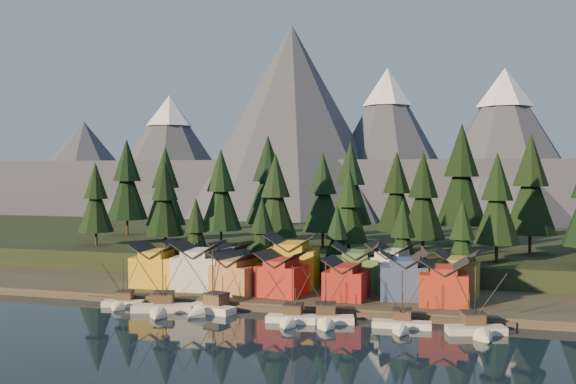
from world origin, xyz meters
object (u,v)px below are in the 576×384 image
(boat_4, at_px, (326,311))
(house_back_1, at_px, (231,262))
(house_front_0, at_px, (157,263))
(boat_5, at_px, (401,318))
(boat_2, at_px, (207,300))
(boat_6, at_px, (478,321))
(house_front_1, at_px, (199,264))
(boat_0, at_px, (121,296))
(boat_1, at_px, (161,301))
(boat_3, at_px, (290,311))
(house_back_0, at_px, (184,259))

(boat_4, bearing_deg, house_back_1, 123.64)
(house_front_0, bearing_deg, boat_5, -22.11)
(boat_2, relative_size, house_front_0, 1.28)
(boat_6, height_order, house_front_1, house_front_1)
(boat_0, distance_m, boat_2, 17.69)
(boat_0, xyz_separation_m, house_back_1, (13.50, 22.08, 4.04))
(boat_4, relative_size, house_front_0, 1.18)
(boat_0, bearing_deg, boat_1, -27.35)
(boat_0, relative_size, house_back_1, 1.16)
(boat_0, distance_m, boat_6, 64.41)
(boat_6, relative_size, house_front_0, 1.21)
(boat_4, distance_m, boat_5, 12.51)
(boat_1, bearing_deg, house_front_0, 101.84)
(boat_1, bearing_deg, house_front_1, 70.80)
(boat_3, distance_m, boat_6, 30.26)
(boat_5, height_order, house_front_0, house_front_0)
(boat_3, height_order, boat_6, boat_6)
(boat_1, bearing_deg, boat_5, -18.00)
(boat_3, height_order, boat_5, boat_3)
(boat_2, xyz_separation_m, boat_5, (34.78, -1.69, -0.68))
(boat_2, height_order, house_front_0, boat_2)
(boat_3, xyz_separation_m, house_back_1, (-20.59, 25.51, 4.01))
(house_back_0, xyz_separation_m, house_back_1, (11.18, -0.16, -0.03))
(boat_2, relative_size, house_back_1, 1.43)
(house_front_1, bearing_deg, boat_5, -26.23)
(house_front_0, bearing_deg, house_front_1, -9.24)
(house_back_1, bearing_deg, boat_2, -72.93)
(house_front_0, bearing_deg, boat_1, -64.59)
(boat_6, distance_m, house_front_0, 66.87)
(boat_5, bearing_deg, house_back_1, 144.27)
(boat_5, bearing_deg, boat_2, 173.41)
(boat_0, xyz_separation_m, house_front_1, (9.77, 13.56, 4.58))
(boat_1, xyz_separation_m, boat_2, (8.18, 1.85, 0.29))
(boat_2, distance_m, house_front_0, 23.53)
(boat_0, bearing_deg, boat_3, -19.15)
(boat_1, bearing_deg, boat_3, -20.71)
(boat_1, height_order, house_front_0, boat_1)
(boat_2, distance_m, boat_4, 22.37)
(boat_3, xyz_separation_m, house_back_0, (-31.77, 25.67, 4.04))
(house_front_1, bearing_deg, boat_0, -131.74)
(boat_3, bearing_deg, boat_0, 169.61)
(boat_1, distance_m, house_back_1, 25.06)
(house_front_0, bearing_deg, house_back_1, 24.79)
(boat_1, xyz_separation_m, house_back_0, (-7.17, 24.60, 3.87))
(house_back_0, bearing_deg, house_front_0, -118.43)
(boat_6, xyz_separation_m, house_back_0, (-62.02, 24.96, 3.79))
(house_back_0, bearing_deg, boat_6, -32.72)
(boat_0, xyz_separation_m, boat_6, (64.35, -2.72, 0.29))
(house_front_1, distance_m, house_back_0, 11.44)
(house_front_0, distance_m, house_back_1, 15.71)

